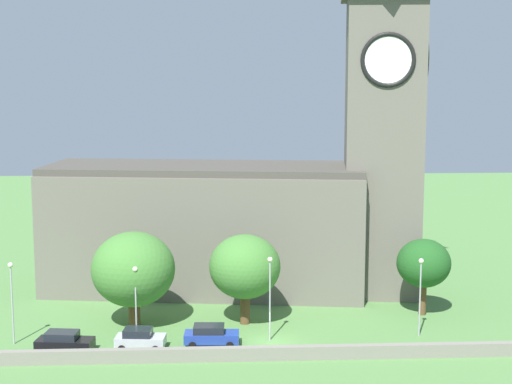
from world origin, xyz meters
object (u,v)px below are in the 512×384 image
at_px(car_black, 64,342).
at_px(tree_riverside_east, 133,269).
at_px(tree_churchyard, 424,264).
at_px(church, 255,198).
at_px(car_blue, 211,335).
at_px(streetlamp_east_mid, 420,284).
at_px(streetlamp_west_end, 12,290).
at_px(streetlamp_west_mid, 136,290).
at_px(tree_by_tower, 245,267).
at_px(car_silver, 140,339).
at_px(streetlamp_central, 270,285).

xyz_separation_m(car_black, tree_riverside_east, (5.13, 6.59, 4.41)).
bearing_deg(car_black, tree_churchyard, 14.75).
distance_m(tree_riverside_east, tree_churchyard, 27.35).
distance_m(church, car_blue, 20.15).
bearing_deg(streetlamp_east_mid, tree_riverside_east, 170.63).
bearing_deg(tree_riverside_east, car_black, -127.87).
distance_m(church, car_black, 26.49).
bearing_deg(streetlamp_west_end, church, 37.00).
bearing_deg(streetlamp_west_mid, tree_by_tower, 21.03).
xyz_separation_m(church, car_blue, (-4.66, -17.42, -8.99)).
height_order(car_blue, streetlamp_east_mid, streetlamp_east_mid).
bearing_deg(church, tree_by_tower, -97.52).
relative_size(car_silver, tree_by_tower, 0.51).
xyz_separation_m(car_silver, streetlamp_east_mid, (24.27, 2.09, 3.77)).
relative_size(car_blue, tree_by_tower, 0.56).
height_order(tree_churchyard, tree_by_tower, tree_by_tower).
bearing_deg(streetlamp_west_end, car_silver, -9.62).
bearing_deg(car_silver, car_blue, 6.02).
distance_m(car_silver, car_blue, 5.98).
distance_m(car_blue, tree_churchyard, 22.00).
relative_size(church, tree_churchyard, 5.53).
relative_size(tree_churchyard, tree_by_tower, 0.88).
relative_size(streetlamp_central, tree_riverside_east, 0.85).
bearing_deg(car_silver, church, 59.56).
height_order(car_black, streetlamp_west_mid, streetlamp_west_mid).
bearing_deg(streetlamp_east_mid, church, 130.55).
relative_size(church, car_silver, 9.52).
distance_m(streetlamp_west_mid, tree_by_tower, 10.35).
relative_size(car_blue, tree_churchyard, 0.64).
height_order(streetlamp_west_end, tree_riverside_east, tree_riverside_east).
height_order(car_silver, tree_churchyard, tree_churchyard).
relative_size(streetlamp_west_mid, tree_by_tower, 0.77).
height_order(church, tree_riverside_east, church).
bearing_deg(streetlamp_central, tree_by_tower, 112.71).
height_order(car_black, streetlamp_west_end, streetlamp_west_end).
bearing_deg(car_blue, tree_riverside_east, 141.29).
relative_size(church, streetlamp_central, 5.51).
height_order(streetlamp_central, tree_by_tower, tree_by_tower).
relative_size(car_blue, streetlamp_west_end, 0.66).
relative_size(car_black, tree_by_tower, 0.58).
xyz_separation_m(car_silver, streetlamp_west_mid, (-0.55, 2.67, 3.45)).
height_order(car_black, streetlamp_east_mid, streetlamp_east_mid).
bearing_deg(streetlamp_west_mid, car_blue, -17.47).
bearing_deg(streetlamp_central, church, 91.52).
xyz_separation_m(car_silver, car_blue, (5.95, 0.63, -0.01)).
bearing_deg(tree_churchyard, streetlamp_west_mid, -168.29).
distance_m(streetlamp_east_mid, tree_riverside_east, 25.71).
relative_size(car_black, tree_riverside_east, 0.56).
distance_m(church, tree_by_tower, 12.62).
height_order(car_black, streetlamp_central, streetlamp_central).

